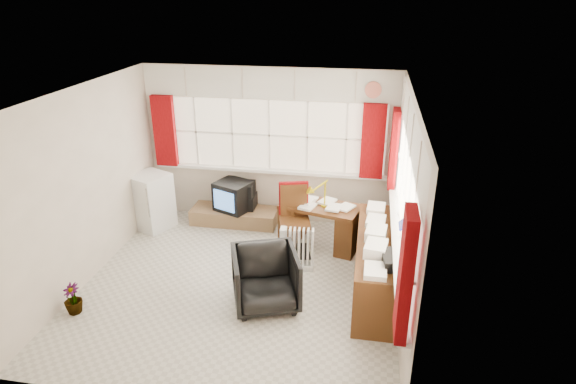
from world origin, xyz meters
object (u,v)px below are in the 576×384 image
object	(u,v)px
task_chair	(294,216)
credenza	(376,263)
desk_lamp	(325,188)
office_chair	(266,279)
crt_tv	(233,196)
radiator	(299,253)
desk	(320,223)
mini_fridge	(152,201)
tv_bench	(235,216)

from	to	relation	value
task_chair	credenza	distance (m)	1.45
desk_lamp	credenza	size ratio (longest dim) A/B	0.21
office_chair	crt_tv	xyz separation A→B (m)	(-0.97, 2.05, 0.13)
office_chair	radiator	xyz separation A→B (m)	(0.28, 0.86, -0.11)
desk	crt_tv	xyz separation A→B (m)	(-1.46, 0.49, 0.12)
credenza	mini_fridge	size ratio (longest dim) A/B	2.23
desk_lamp	task_chair	distance (m)	0.60
task_chair	radiator	bearing A→B (deg)	-73.39
desk_lamp	mini_fridge	bearing A→B (deg)	176.49
desk	tv_bench	bearing A→B (deg)	161.33
radiator	crt_tv	bearing A→B (deg)	136.54
radiator	credenza	bearing A→B (deg)	-17.79
desk_lamp	office_chair	world-z (taller)	desk_lamp
task_chair	office_chair	bearing A→B (deg)	-95.27
desk_lamp	tv_bench	bearing A→B (deg)	160.98
tv_bench	crt_tv	distance (m)	0.36
desk_lamp	task_chair	world-z (taller)	desk_lamp
tv_bench	desk_lamp	bearing A→B (deg)	-19.02
desk	crt_tv	distance (m)	1.54
crt_tv	mini_fridge	distance (m)	1.30
credenza	desk_lamp	bearing A→B (deg)	127.32
task_chair	desk_lamp	bearing A→B (deg)	20.97
office_chair	credenza	bearing A→B (deg)	2.37
office_chair	mini_fridge	bearing A→B (deg)	122.79
desk	mini_fridge	bearing A→B (deg)	177.07
desk	mini_fridge	distance (m)	2.71
task_chair	tv_bench	xyz separation A→B (m)	(-1.10, 0.68, -0.43)
desk	desk_lamp	distance (m)	0.59
mini_fridge	desk_lamp	bearing A→B (deg)	-3.51
crt_tv	mini_fridge	size ratio (longest dim) A/B	0.74
task_chair	credenza	bearing A→B (deg)	-35.31
desk	credenza	world-z (taller)	credenza
tv_bench	desk	bearing A→B (deg)	-18.67
desk	office_chair	world-z (taller)	office_chair
desk_lamp	mini_fridge	size ratio (longest dim) A/B	0.47
desk	radiator	bearing A→B (deg)	-106.48
radiator	credenza	xyz separation A→B (m)	(1.03, -0.33, 0.15)
mini_fridge	credenza	bearing A→B (deg)	-18.29
crt_tv	office_chair	bearing A→B (deg)	-64.56
radiator	tv_bench	xyz separation A→B (m)	(-1.25, 1.19, -0.12)
tv_bench	office_chair	bearing A→B (deg)	-64.64
radiator	mini_fridge	distance (m)	2.64
credenza	radiator	bearing A→B (deg)	162.21
task_chair	mini_fridge	world-z (taller)	task_chair
task_chair	credenza	xyz separation A→B (m)	(1.18, -0.84, -0.15)
mini_fridge	radiator	bearing A→B (deg)	-18.49
radiator	crt_tv	xyz separation A→B (m)	(-1.25, 1.19, 0.24)
tv_bench	mini_fridge	world-z (taller)	mini_fridge
mini_fridge	desk	bearing A→B (deg)	-2.93
office_chair	crt_tv	world-z (taller)	crt_tv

